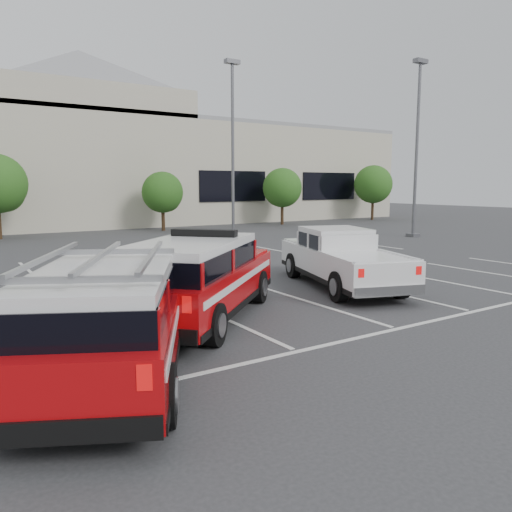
% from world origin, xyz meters
% --- Properties ---
extents(ground, '(120.00, 120.00, 0.00)m').
position_xyz_m(ground, '(0.00, 0.00, 0.00)').
color(ground, '#313133').
rests_on(ground, ground).
extents(stall_markings, '(23.00, 15.00, 0.01)m').
position_xyz_m(stall_markings, '(0.00, 4.50, 0.01)').
color(stall_markings, silver).
rests_on(stall_markings, ground).
extents(convention_building, '(60.00, 16.99, 13.20)m').
position_xyz_m(convention_building, '(0.18, 31.86, 4.72)').
color(convention_building, '#B4AB98').
rests_on(convention_building, ground).
extents(tree_mid_right, '(2.77, 2.77, 3.99)m').
position_xyz_m(tree_mid_right, '(5.09, 22.05, 2.50)').
color(tree_mid_right, '#3F2B19').
rests_on(tree_mid_right, ground).
extents(tree_right, '(3.07, 3.07, 4.42)m').
position_xyz_m(tree_right, '(15.09, 22.05, 2.77)').
color(tree_right, '#3F2B19').
rests_on(tree_right, ground).
extents(tree_far_right, '(3.37, 3.37, 4.85)m').
position_xyz_m(tree_far_right, '(25.09, 22.05, 3.04)').
color(tree_far_right, '#3F2B19').
rests_on(tree_far_right, ground).
extents(light_pole_mid, '(0.90, 0.60, 10.24)m').
position_xyz_m(light_pole_mid, '(7.00, 16.00, 5.19)').
color(light_pole_mid, '#59595E').
rests_on(light_pole_mid, ground).
extents(light_pole_right, '(0.90, 0.60, 10.24)m').
position_xyz_m(light_pole_right, '(16.00, 10.00, 5.19)').
color(light_pole_right, '#59595E').
rests_on(light_pole_right, ground).
extents(fire_chief_suv, '(5.66, 5.50, 2.04)m').
position_xyz_m(fire_chief_suv, '(-3.23, 0.19, 0.83)').
color(fire_chief_suv, '#A6080B').
rests_on(fire_chief_suv, ground).
extents(white_pickup, '(3.67, 6.05, 1.75)m').
position_xyz_m(white_pickup, '(2.10, 1.22, 0.70)').
color(white_pickup, silver).
rests_on(white_pickup, ground).
extents(ladder_suv, '(4.23, 5.65, 2.08)m').
position_xyz_m(ladder_suv, '(-6.03, -2.38, 0.83)').
color(ladder_suv, '#A6080B').
rests_on(ladder_suv, ground).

